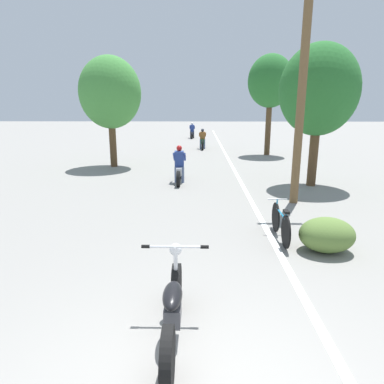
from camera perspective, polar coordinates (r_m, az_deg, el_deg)
The scene contains 11 objects.
lane_stripe_edge at distance 16.04m, azimuth 6.92°, elevation 3.92°, with size 0.14×48.00×0.01m, color white.
utility_pole at distance 10.46m, azimuth 18.02°, elevation 17.99°, with size 1.10×0.24×7.13m.
roadside_tree_right_near at distance 12.99m, azimuth 20.40°, elevation 15.55°, with size 2.71×2.44×4.93m.
roadside_tree_right_far at distance 20.76m, azimuth 12.96°, elevation 17.45°, with size 2.56×2.31×5.65m.
roadside_tree_left at distance 16.67m, azimuth -13.50°, elevation 15.75°, with size 2.83×2.54×5.04m.
roadside_bush at distance 7.38m, azimuth 21.55°, elevation -6.66°, with size 1.10×0.88×0.70m.
motorcycle_foreground at distance 4.47m, azimuth -3.20°, elevation -18.83°, with size 0.90×2.09×1.05m.
motorcycle_rider_lead at distance 12.97m, azimuth -2.12°, elevation 3.91°, with size 0.50×1.99×1.41m.
motorcycle_rider_mid at distance 23.25m, azimuth 1.76°, elevation 8.47°, with size 0.50×2.10×1.34m.
motorcycle_rider_far at distance 30.82m, azimuth 0.02°, elevation 9.94°, with size 0.50×2.04×1.39m.
bicycle_parked at distance 7.72m, azimuth 14.55°, elevation -5.02°, with size 0.44×1.64×0.80m.
Camera 1 is at (0.08, -2.59, 2.86)m, focal length 32.00 mm.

